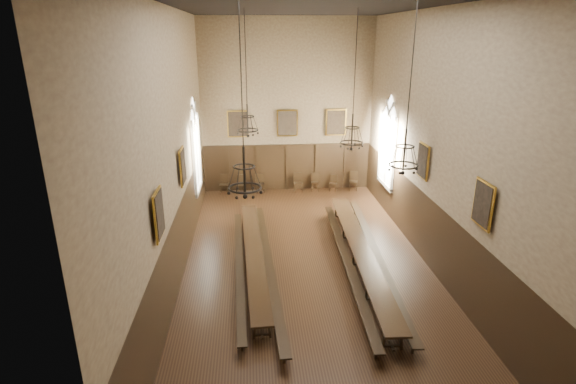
{
  "coord_description": "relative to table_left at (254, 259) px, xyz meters",
  "views": [
    {
      "loc": [
        -1.94,
        -14.53,
        8.1
      ],
      "look_at": [
        -0.59,
        1.5,
        2.45
      ],
      "focal_mm": 28.0,
      "sensor_mm": 36.0,
      "label": 1
    }
  ],
  "objects": [
    {
      "name": "floor",
      "position": [
        1.95,
        -0.18,
        -0.36
      ],
      "size": [
        9.0,
        18.0,
        0.02
      ],
      "primitive_type": "cube",
      "color": "black",
      "rests_on": "ground"
    },
    {
      "name": "ceiling",
      "position": [
        1.95,
        -0.18,
        8.66
      ],
      "size": [
        9.0,
        18.0,
        0.02
      ],
      "primitive_type": "cube",
      "color": "black",
      "rests_on": "ground"
    },
    {
      "name": "wall_back",
      "position": [
        1.95,
        8.83,
        4.15
      ],
      "size": [
        9.0,
        0.02,
        9.0
      ],
      "primitive_type": "cube",
      "color": "#877553",
      "rests_on": "ground"
    },
    {
      "name": "wall_front",
      "position": [
        1.95,
        -9.19,
        4.15
      ],
      "size": [
        9.0,
        0.02,
        9.0
      ],
      "primitive_type": "cube",
      "color": "#877553",
      "rests_on": "ground"
    },
    {
      "name": "wall_left",
      "position": [
        -2.56,
        -0.18,
        4.15
      ],
      "size": [
        0.02,
        18.0,
        9.0
      ],
      "primitive_type": "cube",
      "color": "#877553",
      "rests_on": "ground"
    },
    {
      "name": "wall_right",
      "position": [
        6.46,
        -0.18,
        4.15
      ],
      "size": [
        0.02,
        18.0,
        9.0
      ],
      "primitive_type": "cube",
      "color": "#877553",
      "rests_on": "ground"
    },
    {
      "name": "wainscot_panelling",
      "position": [
        1.95,
        -0.18,
        0.9
      ],
      "size": [
        9.0,
        18.0,
        2.5
      ],
      "primitive_type": null,
      "color": "black",
      "rests_on": "floor"
    },
    {
      "name": "table_left",
      "position": [
        0.0,
        0.0,
        0.0
      ],
      "size": [
        1.0,
        9.12,
        0.71
      ],
      "rotation": [
        0.0,
        0.0,
        0.04
      ],
      "color": "black",
      "rests_on": "floor"
    },
    {
      "name": "table_right",
      "position": [
        3.87,
        -0.28,
        0.04
      ],
      "size": [
        1.16,
        10.25,
        0.8
      ],
      "rotation": [
        0.0,
        0.0,
        -0.04
      ],
      "color": "black",
      "rests_on": "floor"
    },
    {
      "name": "bench_left_outer",
      "position": [
        -0.52,
        -0.34,
        -0.09
      ],
      "size": [
        0.58,
        9.23,
        0.41
      ],
      "rotation": [
        0.0,
        0.0,
        0.03
      ],
      "color": "black",
      "rests_on": "floor"
    },
    {
      "name": "bench_left_inner",
      "position": [
        0.51,
        -0.37,
        -0.06
      ],
      "size": [
        0.75,
        10.41,
        0.47
      ],
      "rotation": [
        0.0,
        0.0,
        0.04
      ],
      "color": "black",
      "rests_on": "floor"
    },
    {
      "name": "bench_right_inner",
      "position": [
        3.34,
        -0.45,
        -0.06
      ],
      "size": [
        0.75,
        10.31,
        0.46
      ],
      "rotation": [
        0.0,
        0.0,
        -0.04
      ],
      "color": "black",
      "rests_on": "floor"
    },
    {
      "name": "bench_right_outer",
      "position": [
        4.52,
        -0.12,
        -0.05
      ],
      "size": [
        1.06,
        10.79,
        0.49
      ],
      "rotation": [
        0.0,
        0.0,
        -0.07
      ],
      "color": "black",
      "rests_on": "floor"
    },
    {
      "name": "chair_0",
      "position": [
        -1.51,
        8.39,
        -0.04
      ],
      "size": [
        0.49,
        0.49,
        1.03
      ],
      "rotation": [
        0.0,
        0.0,
        -0.08
      ],
      "color": "black",
      "rests_on": "floor"
    },
    {
      "name": "chair_1",
      "position": [
        -0.61,
        8.35,
        -0.05
      ],
      "size": [
        0.5,
        0.5,
        1.0
      ],
      "rotation": [
        0.0,
        0.0,
        -0.14
      ],
      "color": "black",
      "rests_on": "floor"
    },
    {
      "name": "chair_2",
      "position": [
        0.44,
        8.43,
        -0.06
      ],
      "size": [
        0.48,
        0.48,
        0.99
      ],
      "rotation": [
        0.0,
        0.0,
        0.11
      ],
      "color": "black",
      "rests_on": "floor"
    },
    {
      "name": "chair_4",
      "position": [
        2.51,
        8.37,
        -0.05
      ],
      "size": [
        0.46,
        0.46,
        1.01
      ],
      "rotation": [
        0.0,
        0.0,
        0.04
      ],
      "color": "black",
      "rests_on": "floor"
    },
    {
      "name": "chair_5",
      "position": [
        3.45,
        8.42,
        -0.06
      ],
      "size": [
        0.47,
        0.47,
        0.96
      ],
      "rotation": [
        0.0,
        0.0,
        -0.12
      ],
      "color": "black",
      "rests_on": "floor"
    },
    {
      "name": "chair_6",
      "position": [
        4.43,
        8.32,
        -0.09
      ],
      "size": [
        0.48,
        0.48,
        0.87
      ],
      "rotation": [
        0.0,
        0.0,
        -0.31
      ],
      "color": "black",
      "rests_on": "floor"
    },
    {
      "name": "chair_7",
      "position": [
        5.56,
        8.34,
        -0.04
      ],
      "size": [
        0.54,
        0.54,
        1.03
      ],
      "rotation": [
        0.0,
        0.0,
        -0.22
      ],
      "color": "black",
      "rests_on": "floor"
    },
    {
      "name": "chandelier_back_left",
      "position": [
        -0.1,
        2.36,
        4.6
      ],
      "size": [
        0.81,
        0.81,
        4.5
      ],
      "color": "black",
      "rests_on": "ceiling"
    },
    {
      "name": "chandelier_back_right",
      "position": [
        3.86,
        1.87,
        4.15
      ],
      "size": [
        0.9,
        0.9,
        4.97
      ],
      "color": "black",
      "rests_on": "ceiling"
    },
    {
      "name": "chandelier_front_left",
      "position": [
        -0.2,
        -2.97,
        4.07
      ],
      "size": [
        0.94,
        0.94,
        5.04
      ],
      "color": "black",
      "rests_on": "ceiling"
    },
    {
      "name": "chandelier_front_right",
      "position": [
        4.19,
        -3.07,
        4.64
      ],
      "size": [
        0.82,
        0.82,
        4.45
      ],
      "color": "black",
      "rests_on": "ceiling"
    },
    {
      "name": "portrait_back_0",
      "position": [
        -0.65,
        8.7,
        3.35
      ],
      "size": [
        1.1,
        0.12,
        1.4
      ],
      "color": "#B5882B",
      "rests_on": "wall_back"
    },
    {
      "name": "portrait_back_1",
      "position": [
        1.95,
        8.7,
        3.35
      ],
      "size": [
        1.1,
        0.12,
        1.4
      ],
      "color": "#B5882B",
      "rests_on": "wall_back"
    },
    {
      "name": "portrait_back_2",
      "position": [
        4.55,
        8.7,
        3.35
      ],
      "size": [
        1.1,
        0.12,
        1.4
      ],
      "color": "#B5882B",
      "rests_on": "wall_back"
    },
    {
      "name": "portrait_left_0",
      "position": [
        -2.43,
        0.82,
        3.35
      ],
      "size": [
        0.12,
        1.0,
        1.3
      ],
      "color": "#B5882B",
      "rests_on": "wall_left"
    },
    {
      "name": "portrait_left_1",
      "position": [
        -2.43,
        -3.68,
        3.35
      ],
      "size": [
        0.12,
        1.0,
        1.3
      ],
      "color": "#B5882B",
      "rests_on": "wall_left"
    },
    {
      "name": "portrait_right_0",
      "position": [
        6.33,
        0.82,
        3.35
      ],
      "size": [
        0.12,
        1.0,
        1.3
      ],
      "color": "#B5882B",
      "rests_on": "wall_right"
    },
    {
      "name": "portrait_right_1",
      "position": [
        6.33,
        -3.68,
        3.35
      ],
      "size": [
        0.12,
        1.0,
        1.3
      ],
      "color": "#B5882B",
      "rests_on": "wall_right"
    },
    {
      "name": "window_right",
      "position": [
        6.38,
        5.32,
        3.05
      ],
      "size": [
        0.2,
        2.2,
        4.6
      ],
      "primitive_type": null,
      "color": "white",
      "rests_on": "wall_right"
    },
    {
      "name": "window_left",
      "position": [
        -2.48,
        5.32,
        3.05
      ],
      "size": [
        0.2,
        2.2,
        4.6
      ],
      "primitive_type": null,
      "color": "white",
      "rests_on": "wall_left"
    }
  ]
}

